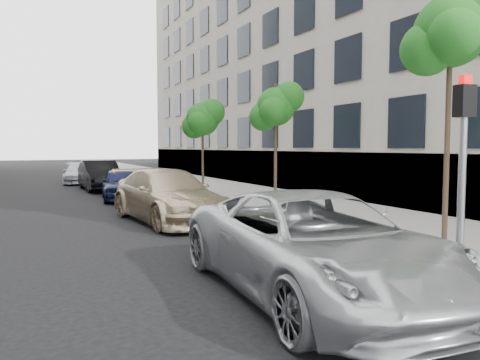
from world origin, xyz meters
TOP-DOWN VIEW (x-y plane):
  - ground at (0.00, 0.00)m, footprint 160.00×160.00m
  - sidewalk at (4.30, 24.00)m, footprint 6.40×72.00m
  - curb at (1.18, 24.00)m, footprint 0.15×72.00m
  - tree_near at (3.23, 1.50)m, footprint 1.67×1.47m
  - tree_mid at (3.23, 8.00)m, footprint 1.58×1.38m
  - tree_far at (3.23, 14.50)m, footprint 1.78×1.58m
  - signal_pole at (1.30, -0.42)m, footprint 0.25×0.20m
  - minivan at (-0.10, 0.94)m, footprint 2.87×5.64m
  - suv at (-0.10, 8.56)m, footprint 2.69×5.46m
  - sedan_blue at (-0.27, 14.82)m, footprint 2.03×4.03m
  - sedan_black at (-0.43, 19.64)m, footprint 1.73×4.62m
  - sedan_rear at (-0.92, 24.75)m, footprint 2.23×4.38m

SIDE VIEW (x-z plane):
  - ground at x=0.00m, z-range 0.00..0.00m
  - sidewalk at x=4.30m, z-range 0.00..0.14m
  - curb at x=1.18m, z-range 0.00..0.14m
  - sedan_rear at x=-0.92m, z-range 0.00..1.22m
  - sedan_blue at x=-0.27m, z-range 0.00..1.32m
  - sedan_black at x=-0.43m, z-range 0.00..1.51m
  - suv at x=-0.10m, z-range 0.00..1.53m
  - minivan at x=-0.10m, z-range 0.00..1.53m
  - signal_pole at x=1.30m, z-range 0.52..3.51m
  - tree_far at x=3.23m, z-range 1.34..5.48m
  - tree_mid at x=3.23m, z-range 1.40..5.47m
  - tree_near at x=3.23m, z-range 1.80..6.80m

